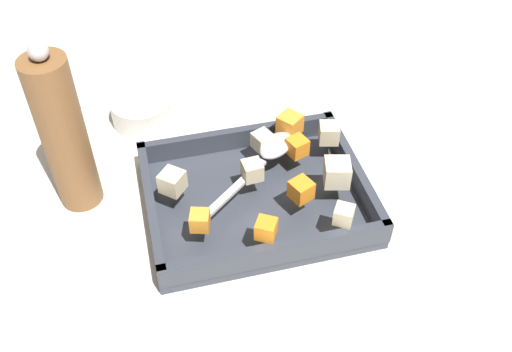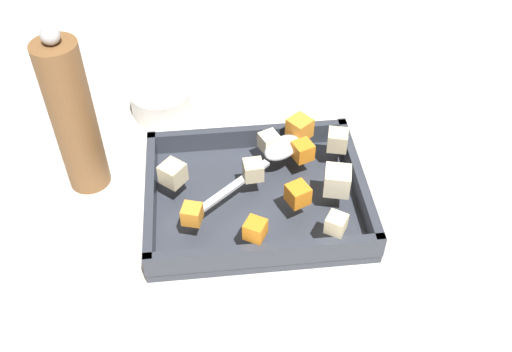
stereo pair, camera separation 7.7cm
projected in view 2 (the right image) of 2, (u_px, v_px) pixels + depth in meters
ground_plane at (248, 205)px, 0.81m from camera, size 4.00×4.00×0.00m
baking_dish at (256, 198)px, 0.80m from camera, size 0.30×0.23×0.05m
carrot_chunk_corner_nw at (254, 229)px, 0.70m from camera, size 0.03×0.03×0.02m
carrot_chunk_heap_side at (303, 151)px, 0.80m from camera, size 0.03×0.03×0.03m
carrot_chunk_near_left at (298, 194)px, 0.74m from camera, size 0.03×0.03×0.03m
carrot_chunk_front_center at (192, 214)px, 0.72m from camera, size 0.03×0.03×0.02m
carrot_chunk_under_handle at (300, 128)px, 0.83m from camera, size 0.04×0.04×0.03m
potato_chunk_back_center at (336, 224)px, 0.71m from camera, size 0.03×0.03×0.02m
potato_chunk_far_left at (253, 170)px, 0.77m from camera, size 0.03×0.03×0.03m
potato_chunk_center at (173, 173)px, 0.76m from camera, size 0.04×0.04×0.03m
potato_chunk_mid_left at (269, 142)px, 0.81m from camera, size 0.03×0.03×0.02m
potato_chunk_rim_edge at (337, 180)px, 0.75m from camera, size 0.04×0.04×0.03m
potato_chunk_near_right at (338, 140)px, 0.81m from camera, size 0.03×0.03×0.03m
serving_spoon at (276, 153)px, 0.80m from camera, size 0.17×0.15×0.02m
pepper_mill at (73, 118)px, 0.76m from camera, size 0.06×0.06×0.25m
small_prep_bowl at (161, 102)px, 0.94m from camera, size 0.10×0.10×0.04m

